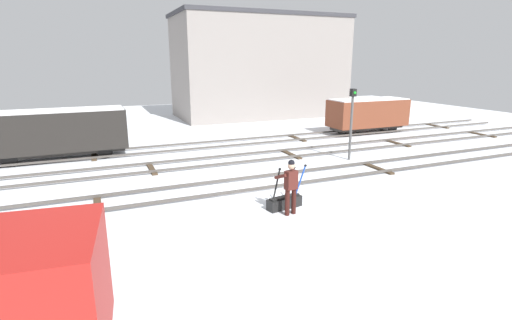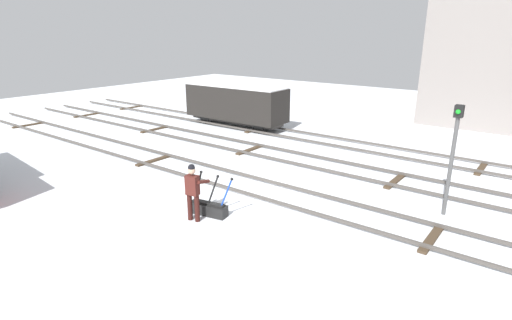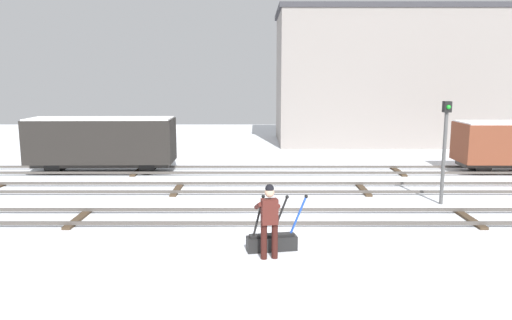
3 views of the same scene
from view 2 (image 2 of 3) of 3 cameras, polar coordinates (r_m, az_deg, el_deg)
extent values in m
plane|color=silver|center=(14.61, 0.73, -4.39)|extent=(60.00, 60.00, 0.00)
cube|color=#4C4742|center=(14.03, -1.02, -4.78)|extent=(44.00, 0.07, 0.10)
cube|color=#4C4742|center=(15.11, 2.36, -3.12)|extent=(44.00, 0.07, 0.10)
cube|color=#423323|center=(28.38, -29.27, 4.33)|extent=(0.24, 1.94, 0.08)
cube|color=#423323|center=(18.48, -14.05, -0.02)|extent=(0.24, 1.94, 0.08)
cube|color=#423323|center=(12.37, 23.51, -10.03)|extent=(0.24, 1.94, 0.08)
cube|color=#4C4742|center=(17.04, 7.03, -0.79)|extent=(44.00, 0.07, 0.10)
cube|color=#4C4742|center=(18.25, 9.33, 0.35)|extent=(44.00, 0.07, 0.10)
cube|color=#423323|center=(30.08, -22.60, 5.87)|extent=(0.24, 1.94, 0.08)
cube|color=#423323|center=(24.36, -14.03, 4.21)|extent=(0.24, 1.94, 0.08)
cube|color=#423323|center=(19.52, -0.83, 1.46)|extent=(0.24, 1.94, 0.08)
cube|color=#423323|center=(16.37, 19.01, -2.78)|extent=(0.24, 1.94, 0.08)
cube|color=#4C4742|center=(20.11, 12.24, 1.80)|extent=(44.00, 0.07, 0.10)
cube|color=#4C4742|center=(21.38, 13.90, 2.63)|extent=(44.00, 0.07, 0.10)
cube|color=#423323|center=(32.00, -17.08, 7.08)|extent=(0.24, 1.94, 0.08)
cube|color=#423323|center=(23.66, 0.05, 4.35)|extent=(0.24, 1.94, 0.08)
cube|color=#423323|center=(19.27, 29.10, -1.05)|extent=(0.24, 1.94, 0.08)
cube|color=black|center=(12.82, -6.70, -6.90)|extent=(1.29, 0.58, 0.36)
cube|color=black|center=(12.74, -6.74, -6.04)|extent=(1.13, 0.40, 0.06)
cylinder|color=black|center=(12.73, -8.10, -3.77)|extent=(0.31, 0.11, 1.03)
sphere|color=black|center=(12.49, -7.73, -1.69)|extent=(0.09, 0.09, 0.09)
cylinder|color=black|center=(12.46, -6.07, -4.28)|extent=(0.44, 0.14, 1.00)
sphere|color=black|center=(12.19, -5.39, -2.30)|extent=(0.09, 0.09, 0.09)
cylinder|color=#1E47B7|center=(12.23, -4.19, -4.67)|extent=(0.46, 0.14, 0.99)
sphere|color=black|center=(11.96, -3.41, -2.69)|extent=(0.09, 0.09, 0.09)
cylinder|color=#351511|center=(12.48, -9.28, -6.50)|extent=(0.15, 0.15, 0.85)
cylinder|color=#351511|center=(12.34, -8.29, -6.74)|extent=(0.15, 0.15, 0.85)
cube|color=#4C1E19|center=(12.14, -8.95, -3.51)|extent=(0.42, 0.31, 0.60)
sphere|color=tan|center=(11.98, -9.05, -1.48)|extent=(0.23, 0.23, 0.23)
sphere|color=black|center=(11.95, -9.07, -1.05)|extent=(0.21, 0.21, 0.21)
cylinder|color=#4C1E19|center=(12.42, -9.06, -2.60)|extent=(0.21, 0.58, 0.31)
cylinder|color=#4C1E19|center=(12.22, -7.41, -3.05)|extent=(0.21, 0.58, 0.25)
cylinder|color=#4C4C4C|center=(13.60, 25.67, -0.96)|extent=(0.12, 0.12, 3.09)
cube|color=black|center=(13.20, 26.66, 6.16)|extent=(0.24, 0.24, 0.36)
sphere|color=green|center=(13.08, 26.55, 6.08)|extent=(0.14, 0.14, 0.14)
cube|color=#2D2B28|center=(24.52, -2.82, 5.66)|extent=(6.06, 1.27, 0.20)
cube|color=black|center=(24.32, -2.86, 8.08)|extent=(6.39, 2.05, 1.90)
cube|color=white|center=(24.18, -2.89, 10.37)|extent=(6.26, 1.97, 0.06)
cylinder|color=black|center=(25.47, -7.21, 5.88)|extent=(0.70, 0.11, 0.70)
cylinder|color=black|center=(26.24, -5.62, 6.28)|extent=(0.70, 0.11, 0.70)
cylinder|color=black|center=(22.89, 0.39, 4.69)|extent=(0.70, 0.11, 0.70)
cylinder|color=black|center=(23.74, 1.89, 5.15)|extent=(0.70, 0.11, 0.70)
camera|label=1|loc=(13.99, -63.12, 5.22)|focal=27.20mm
camera|label=3|loc=(9.26, -72.30, -2.54)|focal=34.49mm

